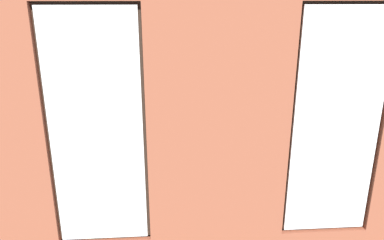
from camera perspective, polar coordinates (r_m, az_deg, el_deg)
ground_plane at (r=6.61m, az=0.51°, el=-8.56°), size 6.28×5.94×0.10m
brick_wall_with_windows at (r=3.56m, az=3.99°, el=-3.09°), size 5.68×0.30×3.37m
white_wall_right at (r=6.25m, az=-25.81°, el=4.86°), size 0.10×4.94×3.37m
couch_by_window at (r=4.73m, az=-4.49°, el=-15.37°), size 1.90×0.87×0.80m
couch_left at (r=6.65m, az=19.61°, el=-5.94°), size 0.95×2.07×0.80m
coffee_table at (r=6.55m, az=-2.15°, el=-4.86°), size 1.55×0.85×0.41m
cup_ceramic at (r=6.61m, az=-3.88°, el=-3.85°), size 0.07×0.07×0.08m
table_plant_small at (r=6.37m, az=-1.08°, el=-3.77°), size 0.16×0.16×0.26m
remote_black at (r=6.53m, az=-2.16°, el=-4.41°), size 0.10×0.18×0.02m
remote_gray at (r=6.69m, az=1.45°, el=-3.81°), size 0.08×0.18×0.02m
remote_silver at (r=6.41m, az=-6.28°, el=-4.96°), size 0.17×0.06×0.02m
media_console at (r=7.01m, az=-20.51°, el=-5.52°), size 1.02×0.42×0.49m
tv_flatscreen at (r=6.80m, az=-21.09°, el=-0.73°), size 1.15×0.20×0.75m
papasan_chair at (r=8.07m, az=-3.84°, el=0.35°), size 1.13×1.13×0.70m
potted_plant_between_couches at (r=4.80m, az=12.65°, el=-10.97°), size 0.82×0.95×1.07m
potted_plant_beside_window_right at (r=4.71m, az=-24.66°, el=-11.20°), size 0.82×0.73×1.31m
potted_plant_by_left_couch at (r=7.73m, az=12.81°, el=-0.51°), size 0.42×0.42×0.74m
potted_plant_foreground_right at (r=8.30m, az=-15.88°, el=1.69°), size 0.84×0.94×1.35m
potted_plant_corner_near_left at (r=8.66m, az=14.73°, el=1.72°), size 0.48×0.48×0.82m
potted_plant_near_tv at (r=5.77m, az=-18.52°, el=-3.42°), size 1.05×1.09×1.48m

